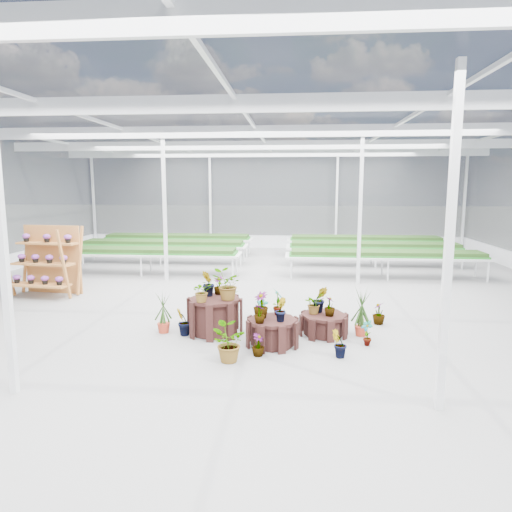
# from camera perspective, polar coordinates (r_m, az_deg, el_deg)

# --- Properties ---
(ground_plane) EXTENTS (24.00, 24.00, 0.00)m
(ground_plane) POSITION_cam_1_polar(r_m,az_deg,el_deg) (10.43, -1.06, -7.81)
(ground_plane) COLOR gray
(ground_plane) RESTS_ON ground
(greenhouse_shell) EXTENTS (18.00, 24.00, 4.50)m
(greenhouse_shell) POSITION_cam_1_polar(r_m,az_deg,el_deg) (10.03, -1.09, 4.61)
(greenhouse_shell) COLOR white
(greenhouse_shell) RESTS_ON ground
(steel_frame) EXTENTS (18.00, 24.00, 4.50)m
(steel_frame) POSITION_cam_1_polar(r_m,az_deg,el_deg) (10.03, -1.09, 4.61)
(steel_frame) COLOR silver
(steel_frame) RESTS_ON ground
(nursery_benches) EXTENTS (16.00, 7.00, 0.84)m
(nursery_benches) POSITION_cam_1_polar(r_m,az_deg,el_deg) (17.37, 1.36, 0.31)
(nursery_benches) COLOR silver
(nursery_benches) RESTS_ON ground
(plinth_tall) EXTENTS (1.09, 1.09, 0.74)m
(plinth_tall) POSITION_cam_1_polar(r_m,az_deg,el_deg) (9.35, -5.17, -7.47)
(plinth_tall) COLOR black
(plinth_tall) RESTS_ON ground
(plinth_mid) EXTENTS (1.26, 1.26, 0.51)m
(plinth_mid) POSITION_cam_1_polar(r_m,az_deg,el_deg) (8.69, 2.07, -9.50)
(plinth_mid) COLOR black
(plinth_mid) RESTS_ON ground
(plinth_low) EXTENTS (1.14, 1.14, 0.43)m
(plinth_low) POSITION_cam_1_polar(r_m,az_deg,el_deg) (9.38, 8.46, -8.47)
(plinth_low) COLOR black
(plinth_low) RESTS_ON ground
(shelf_rack) EXTENTS (1.89, 1.15, 1.90)m
(shelf_rack) POSITION_cam_1_polar(r_m,az_deg,el_deg) (13.58, -24.99, -0.64)
(shelf_rack) COLOR #AE6D33
(shelf_rack) RESTS_ON ground
(nursery_plants) EXTENTS (4.87, 3.08, 1.35)m
(nursery_plants) POSITION_cam_1_polar(r_m,az_deg,el_deg) (9.12, -0.22, -6.74)
(nursery_plants) COLOR #213E16
(nursery_plants) RESTS_ON ground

